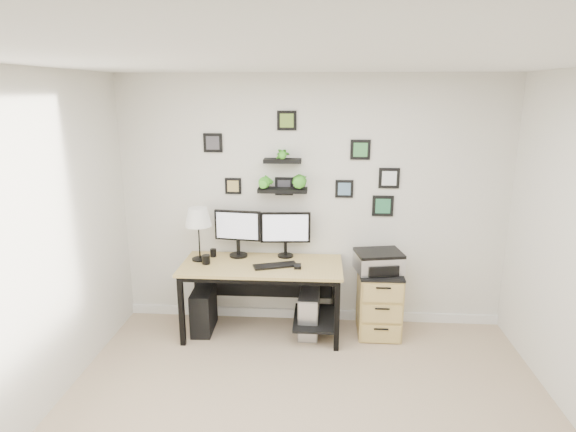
# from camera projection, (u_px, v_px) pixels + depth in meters

# --- Properties ---
(room) EXTENTS (4.00, 4.00, 4.00)m
(room) POSITION_uv_depth(u_px,v_px,m) (311.00, 314.00, 5.28)
(room) COLOR tan
(room) RESTS_ON ground
(desk) EXTENTS (1.60, 0.70, 0.75)m
(desk) POSITION_uv_depth(u_px,v_px,m) (266.00, 275.00, 4.86)
(desk) COLOR tan
(desk) RESTS_ON ground
(monitor_left) EXTENTS (0.48, 0.21, 0.49)m
(monitor_left) POSITION_uv_depth(u_px,v_px,m) (238.00, 230.00, 4.95)
(monitor_left) COLOR black
(monitor_left) RESTS_ON desk
(monitor_right) EXTENTS (0.51, 0.18, 0.48)m
(monitor_right) POSITION_uv_depth(u_px,v_px,m) (285.00, 231.00, 4.94)
(monitor_right) COLOR black
(monitor_right) RESTS_ON desk
(keyboard) EXTENTS (0.45, 0.27, 0.02)m
(keyboard) POSITION_uv_depth(u_px,v_px,m) (275.00, 266.00, 4.73)
(keyboard) COLOR black
(keyboard) RESTS_ON desk
(mouse) EXTENTS (0.07, 0.11, 0.03)m
(mouse) POSITION_uv_depth(u_px,v_px,m) (298.00, 266.00, 4.69)
(mouse) COLOR black
(mouse) RESTS_ON desk
(table_lamp) EXTENTS (0.27, 0.27, 0.55)m
(table_lamp) POSITION_uv_depth(u_px,v_px,m) (198.00, 218.00, 4.81)
(table_lamp) COLOR black
(table_lamp) RESTS_ON desk
(mug) EXTENTS (0.08, 0.08, 0.09)m
(mug) POSITION_uv_depth(u_px,v_px,m) (206.00, 260.00, 4.79)
(mug) COLOR black
(mug) RESTS_ON desk
(pen_cup) EXTENTS (0.06, 0.06, 0.08)m
(pen_cup) POSITION_uv_depth(u_px,v_px,m) (213.00, 253.00, 5.00)
(pen_cup) COLOR black
(pen_cup) RESTS_ON desk
(pc_tower_black) EXTENTS (0.22, 0.46, 0.45)m
(pc_tower_black) POSITION_uv_depth(u_px,v_px,m) (204.00, 310.00, 4.99)
(pc_tower_black) COLOR black
(pc_tower_black) RESTS_ON ground
(pc_tower_grey) EXTENTS (0.21, 0.45, 0.44)m
(pc_tower_grey) POSITION_uv_depth(u_px,v_px,m) (309.00, 313.00, 4.92)
(pc_tower_grey) COLOR gray
(pc_tower_grey) RESTS_ON ground
(file_cabinet) EXTENTS (0.43, 0.53, 0.67)m
(file_cabinet) POSITION_uv_depth(u_px,v_px,m) (379.00, 302.00, 4.91)
(file_cabinet) COLOR tan
(file_cabinet) RESTS_ON ground
(printer) EXTENTS (0.50, 0.43, 0.20)m
(printer) POSITION_uv_depth(u_px,v_px,m) (379.00, 261.00, 4.81)
(printer) COLOR silver
(printer) RESTS_ON file_cabinet
(wall_decor) EXTENTS (1.99, 0.18, 1.06)m
(wall_decor) POSITION_uv_depth(u_px,v_px,m) (292.00, 171.00, 4.83)
(wall_decor) COLOR black
(wall_decor) RESTS_ON ground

